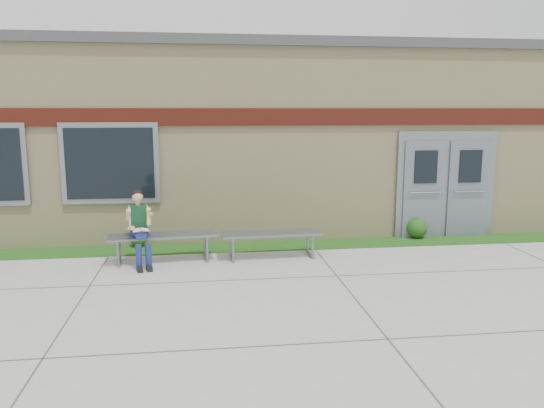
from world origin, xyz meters
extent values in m
plane|color=#9E9E99|center=(0.00, 0.00, 0.00)|extent=(80.00, 80.00, 0.00)
cube|color=#204913|center=(0.00, 2.60, 0.01)|extent=(16.00, 0.80, 0.02)
cube|color=beige|center=(0.00, 6.00, 2.00)|extent=(16.00, 6.00, 4.00)
cube|color=#3F3F42|center=(0.00, 6.00, 4.10)|extent=(16.20, 6.20, 0.20)
cube|color=maroon|center=(0.00, 2.97, 2.60)|extent=(16.00, 0.06, 0.35)
cube|color=slate|center=(-3.00, 2.96, 1.70)|extent=(1.90, 0.08, 1.60)
cube|color=black|center=(-3.00, 2.92, 1.70)|extent=(1.70, 0.04, 1.40)
cube|color=slate|center=(4.00, 2.96, 1.15)|extent=(2.20, 0.08, 2.30)
cube|color=slate|center=(3.50, 2.91, 1.05)|extent=(0.92, 0.06, 2.10)
cube|color=slate|center=(4.50, 2.91, 1.05)|extent=(0.92, 0.06, 2.10)
cube|color=slate|center=(-1.94, 1.77, 0.49)|extent=(2.00, 0.74, 0.04)
cube|color=slate|center=(-2.72, 1.77, 0.22)|extent=(0.10, 0.55, 0.45)
cube|color=slate|center=(-1.16, 1.77, 0.22)|extent=(0.10, 0.55, 0.45)
cube|color=slate|center=(0.06, 1.77, 0.47)|extent=(1.88, 0.60, 0.04)
cube|color=slate|center=(-0.69, 1.77, 0.21)|extent=(0.07, 0.52, 0.42)
cube|color=slate|center=(0.80, 1.77, 0.21)|extent=(0.07, 0.52, 0.42)
cube|color=navy|center=(-2.35, 1.72, 0.58)|extent=(0.35, 0.28, 0.15)
cube|color=#0E331C|center=(-2.35, 1.70, 0.86)|extent=(0.32, 0.24, 0.42)
sphere|color=#DDAC79|center=(-2.35, 1.69, 1.23)|extent=(0.23, 0.23, 0.19)
sphere|color=black|center=(-2.35, 1.71, 1.24)|extent=(0.24, 0.24, 0.20)
cylinder|color=navy|center=(-2.38, 1.47, 0.60)|extent=(0.22, 0.40, 0.14)
cylinder|color=navy|center=(-2.22, 1.51, 0.60)|extent=(0.22, 0.40, 0.14)
cylinder|color=navy|center=(-2.32, 1.26, 0.23)|extent=(0.11, 0.11, 0.45)
cylinder|color=navy|center=(-2.16, 1.30, 0.23)|extent=(0.11, 0.11, 0.45)
cube|color=black|center=(-2.30, 1.20, 0.05)|extent=(0.14, 0.25, 0.09)
cube|color=black|center=(-2.14, 1.23, 0.05)|extent=(0.14, 0.25, 0.09)
cylinder|color=#DDAC79|center=(-2.51, 1.61, 0.92)|extent=(0.12, 0.22, 0.24)
cylinder|color=#DDAC79|center=(-2.17, 1.68, 0.92)|extent=(0.12, 0.22, 0.24)
cube|color=white|center=(-2.28, 1.38, 0.69)|extent=(0.32, 0.26, 0.01)
cube|color=#B6444E|center=(-2.28, 1.38, 0.68)|extent=(0.32, 0.26, 0.01)
sphere|color=#87CA35|center=(-2.11, 1.57, 0.93)|extent=(0.08, 0.08, 0.08)
sphere|color=#204913|center=(-2.51, 2.85, 0.17)|extent=(0.31, 0.31, 0.31)
sphere|color=#204913|center=(3.36, 2.85, 0.24)|extent=(0.44, 0.44, 0.44)
camera|label=1|loc=(-1.16, -7.80, 2.73)|focal=35.00mm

